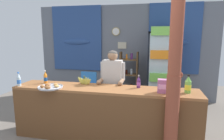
{
  "coord_description": "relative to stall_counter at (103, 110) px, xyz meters",
  "views": [
    {
      "loc": [
        0.85,
        -2.61,
        1.77
      ],
      "look_at": [
        0.12,
        0.73,
        1.17
      ],
      "focal_mm": 31.15,
      "sensor_mm": 36.0,
      "label": 1
    }
  ],
  "objects": [
    {
      "name": "pastry_tray",
      "position": [
        -0.88,
        -0.09,
        0.37
      ],
      "size": [
        0.42,
        0.42,
        0.07
      ],
      "color": "#BCBCC1",
      "rests_on": "stall_counter"
    },
    {
      "name": "soda_bottle_cola",
      "position": [
        1.15,
        0.3,
        0.44
      ],
      "size": [
        0.07,
        0.07,
        0.21
      ],
      "color": "black",
      "rests_on": "stall_counter"
    },
    {
      "name": "soda_bottle_water",
      "position": [
        -1.48,
        -0.08,
        0.45
      ],
      "size": [
        0.07,
        0.07,
        0.25
      ],
      "color": "silver",
      "rests_on": "stall_counter"
    },
    {
      "name": "bottle_shelf_rack",
      "position": [
        0.16,
        2.13,
        0.14
      ],
      "size": [
        0.48,
        0.28,
        1.35
      ],
      "color": "brown",
      "rests_on": "ground"
    },
    {
      "name": "back_wall_curtained",
      "position": [
        -0.06,
        2.52,
        0.79
      ],
      "size": [
        5.02,
        0.22,
        2.61
      ],
      "color": "slate",
      "rests_on": "ground"
    },
    {
      "name": "drink_fridge",
      "position": [
        0.99,
        1.97,
        0.52
      ],
      "size": [
        0.68,
        0.69,
        1.98
      ],
      "color": "black",
      "rests_on": "ground"
    },
    {
      "name": "soda_bottle_lime_soda",
      "position": [
        1.32,
        0.1,
        0.47
      ],
      "size": [
        0.1,
        0.1,
        0.29
      ],
      "color": "#75C64C",
      "rests_on": "stall_counter"
    },
    {
      "name": "snack_box_wafer",
      "position": [
        0.97,
        0.03,
        0.45
      ],
      "size": [
        0.2,
        0.12,
        0.21
      ],
      "color": "#B76699",
      "rests_on": "stall_counter"
    },
    {
      "name": "timber_post",
      "position": [
        1.07,
        -0.27,
        0.63
      ],
      "size": [
        0.21,
        0.19,
        2.49
      ],
      "color": "brown",
      "rests_on": "ground"
    },
    {
      "name": "ground_plane",
      "position": [
        -0.04,
        0.79,
        -0.56
      ],
      "size": [
        7.31,
        7.31,
        0.0
      ],
      "primitive_type": "plane",
      "color": "slate"
    },
    {
      "name": "plastic_lawn_chair",
      "position": [
        -0.83,
        1.57,
        -0.07
      ],
      "size": [
        0.46,
        0.46,
        0.86
      ],
      "color": "#3884D6",
      "rests_on": "ground"
    },
    {
      "name": "soda_bottle_grape_soda",
      "position": [
        0.56,
        0.24,
        0.44
      ],
      "size": [
        0.06,
        0.06,
        0.22
      ],
      "color": "#56286B",
      "rests_on": "stall_counter"
    },
    {
      "name": "stall_counter",
      "position": [
        0.0,
        0.0,
        0.0
      ],
      "size": [
        3.11,
        0.56,
        0.91
      ],
      "color": "#935B33",
      "rests_on": "ground"
    },
    {
      "name": "soda_bottle_orange_soda",
      "position": [
        -1.14,
        0.21,
        0.45
      ],
      "size": [
        0.06,
        0.06,
        0.24
      ],
      "color": "orange",
      "rests_on": "stall_counter"
    },
    {
      "name": "banana_bunch",
      "position": [
        -0.41,
        0.27,
        0.41
      ],
      "size": [
        0.27,
        0.06,
        0.16
      ],
      "color": "#CCC14C",
      "rests_on": "stall_counter"
    },
    {
      "name": "shopkeeper",
      "position": [
        0.04,
        0.59,
        0.37
      ],
      "size": [
        0.47,
        0.42,
        1.5
      ],
      "color": "#28282D",
      "rests_on": "ground"
    }
  ]
}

